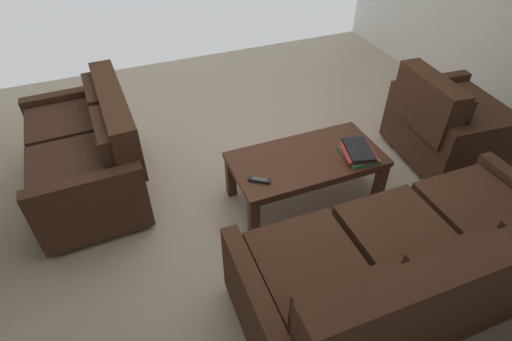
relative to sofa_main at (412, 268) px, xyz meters
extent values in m
cube|color=#B7A88E|center=(0.45, -1.39, -0.36)|extent=(5.40, 5.27, 0.01)
cylinder|color=black|center=(-0.82, -0.43, -0.33)|extent=(0.05, 0.05, 0.06)
cylinder|color=black|center=(0.81, -0.45, -0.33)|extent=(0.05, 0.05, 0.06)
cube|color=#472B1C|center=(0.00, -0.07, -0.11)|extent=(1.80, 0.88, 0.37)
cube|color=#472B1C|center=(-0.60, -0.08, 0.12)|extent=(0.56, 0.77, 0.10)
cube|color=#472B1C|center=(0.00, -0.09, 0.12)|extent=(0.56, 0.77, 0.10)
cube|color=#472B1C|center=(0.60, -0.09, 0.12)|extent=(0.56, 0.77, 0.10)
cube|color=#472B1C|center=(0.00, 0.30, 0.25)|extent=(1.79, 0.20, 0.46)
cube|color=#472B1C|center=(0.00, 0.19, 0.25)|extent=(0.54, 0.13, 0.32)
cube|color=#472B1C|center=(0.60, 0.19, 0.25)|extent=(0.54, 0.13, 0.32)
cube|color=#472B1C|center=(0.94, -0.08, -0.04)|extent=(0.11, 0.87, 0.53)
cylinder|color=black|center=(2.05, -2.33, -0.33)|extent=(0.05, 0.05, 0.06)
cylinder|color=black|center=(2.01, -1.35, -0.33)|extent=(0.05, 0.05, 0.06)
cylinder|color=black|center=(1.41, -2.35, -0.33)|extent=(0.05, 0.05, 0.06)
cylinder|color=black|center=(1.37, -1.37, -0.33)|extent=(0.05, 0.05, 0.06)
cube|color=#422819|center=(1.71, -1.85, -0.11)|extent=(0.80, 1.17, 0.38)
cube|color=#422819|center=(1.74, -2.13, 0.14)|extent=(0.69, 0.56, 0.10)
cube|color=#422819|center=(1.72, -1.56, 0.14)|extent=(0.69, 0.56, 0.10)
cube|color=#422819|center=(1.39, -1.86, 0.26)|extent=(0.22, 1.15, 0.44)
cube|color=#422819|center=(1.51, -2.14, 0.26)|extent=(0.14, 0.52, 0.31)
cube|color=#422819|center=(1.49, -1.57, 0.26)|extent=(0.14, 0.52, 0.31)
cube|color=#422819|center=(1.73, -2.47, -0.04)|extent=(0.76, 0.13, 0.54)
cube|color=#422819|center=(1.69, -1.23, -0.04)|extent=(0.76, 0.13, 0.54)
cube|color=#4C2819|center=(0.12, -1.10, 0.03)|extent=(1.16, 0.59, 0.04)
cube|color=#4C2819|center=(0.12, -1.10, -0.01)|extent=(1.07, 0.53, 0.05)
cube|color=#4C2819|center=(-0.42, -1.35, -0.17)|extent=(0.07, 0.07, 0.37)
cube|color=#4C2819|center=(0.65, -1.35, -0.17)|extent=(0.07, 0.07, 0.37)
cube|color=#4C2819|center=(-0.42, -0.85, -0.17)|extent=(0.07, 0.07, 0.37)
cube|color=#4C2819|center=(0.65, -0.85, -0.17)|extent=(0.07, 0.07, 0.37)
cylinder|color=black|center=(-1.60, -0.81, -0.33)|extent=(0.05, 0.05, 0.06)
cylinder|color=black|center=(-1.65, -1.34, -0.33)|extent=(0.05, 0.05, 0.06)
cylinder|color=black|center=(-0.95, -0.87, -0.33)|extent=(0.05, 0.05, 0.06)
cylinder|color=black|center=(-0.99, -1.40, -0.33)|extent=(0.05, 0.05, 0.06)
cube|color=#422819|center=(-1.30, -1.10, -0.10)|extent=(0.83, 0.76, 0.40)
cube|color=#422819|center=(-1.32, -1.10, 0.15)|extent=(0.74, 0.70, 0.10)
cube|color=#422819|center=(-0.97, -1.13, 0.27)|extent=(0.24, 0.70, 0.44)
cube|color=#422819|center=(-1.08, -1.12, 0.27)|extent=(0.18, 0.63, 0.31)
cube|color=#422819|center=(-1.26, -0.71, -0.03)|extent=(0.78, 0.17, 0.56)
cube|color=#422819|center=(-1.33, -1.50, -0.03)|extent=(0.78, 0.17, 0.56)
cube|color=#337F51|center=(-0.25, -0.97, 0.06)|extent=(0.24, 0.29, 0.03)
cube|color=#C63833|center=(-0.25, -0.97, 0.09)|extent=(0.28, 0.30, 0.02)
cube|color=black|center=(-0.25, -0.98, 0.11)|extent=(0.25, 0.33, 0.02)
cube|color=black|center=(0.56, -0.98, 0.06)|extent=(0.16, 0.13, 0.02)
cube|color=#59595B|center=(0.56, -0.98, 0.07)|extent=(0.11, 0.09, 0.00)
camera|label=1|loc=(1.37, 0.99, 1.95)|focal=28.40mm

